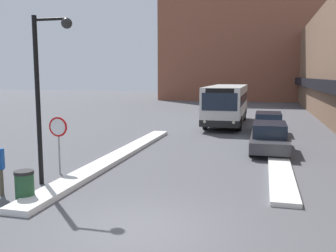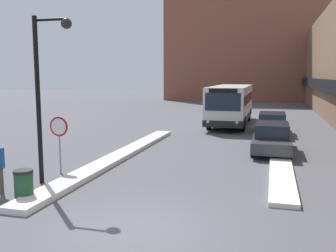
{
  "view_description": "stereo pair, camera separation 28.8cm",
  "coord_description": "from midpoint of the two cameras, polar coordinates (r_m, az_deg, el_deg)",
  "views": [
    {
      "loc": [
        2.88,
        -8.45,
        3.8
      ],
      "look_at": [
        -0.6,
        5.09,
        1.91
      ],
      "focal_mm": 40.0,
      "sensor_mm": 36.0,
      "label": 1
    },
    {
      "loc": [
        3.16,
        -8.38,
        3.8
      ],
      "look_at": [
        -0.6,
        5.09,
        1.91
      ],
      "focal_mm": 40.0,
      "sensor_mm": 36.0,
      "label": 2
    }
  ],
  "objects": [
    {
      "name": "street_lamp",
      "position": [
        13.47,
        -17.66,
        6.63
      ],
      "size": [
        1.46,
        0.36,
        5.79
      ],
      "color": "black",
      "rests_on": "ground_plane"
    },
    {
      "name": "parked_car_middle",
      "position": [
        25.31,
        15.89,
        0.39
      ],
      "size": [
        1.89,
        4.78,
        1.39
      ],
      "color": "silver",
      "rests_on": "ground_plane"
    },
    {
      "name": "snow_bank_right",
      "position": [
        16.55,
        17.28,
        -5.65
      ],
      "size": [
        0.9,
        10.49,
        0.15
      ],
      "color": "silver",
      "rests_on": "ground_plane"
    },
    {
      "name": "stop_sign",
      "position": [
        14.96,
        -15.74,
        -0.97
      ],
      "size": [
        0.76,
        0.08,
        2.23
      ],
      "color": "gray",
      "rests_on": "ground_plane"
    },
    {
      "name": "ground_plane",
      "position": [
        9.72,
        -3.95,
        -15.34
      ],
      "size": [
        160.0,
        160.0,
        0.0
      ],
      "primitive_type": "plane",
      "color": "#515156"
    },
    {
      "name": "building_backdrop_far",
      "position": [
        59.78,
        12.98,
        13.35
      ],
      "size": [
        26.0,
        8.0,
        19.74
      ],
      "color": "brown",
      "rests_on": "ground_plane"
    },
    {
      "name": "parked_car_front",
      "position": [
        19.44,
        15.93,
        -1.7
      ],
      "size": [
        1.86,
        4.69,
        1.44
      ],
      "color": "#38383D",
      "rests_on": "ground_plane"
    },
    {
      "name": "snow_bank_left",
      "position": [
        17.51,
        -7.01,
        -4.56
      ],
      "size": [
        0.9,
        14.93,
        0.19
      ],
      "color": "silver",
      "rests_on": "ground_plane"
    },
    {
      "name": "trash_bin",
      "position": [
        12.33,
        -20.5,
        -8.42
      ],
      "size": [
        0.59,
        0.59,
        0.95
      ],
      "color": "#234C2D",
      "rests_on": "ground_plane"
    },
    {
      "name": "city_bus",
      "position": [
        29.35,
        9.86,
        3.38
      ],
      "size": [
        2.65,
        10.17,
        3.01
      ],
      "color": "silver",
      "rests_on": "ground_plane"
    }
  ]
}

